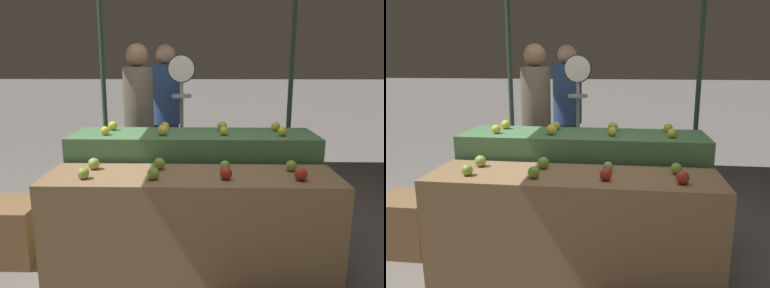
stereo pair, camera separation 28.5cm
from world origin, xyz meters
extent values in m
plane|color=slate|center=(0.00, 0.00, 0.00)|extent=(60.00, 60.00, 0.00)
cylinder|color=#33513D|center=(-1.37, 3.02, 1.37)|extent=(0.07, 0.07, 2.74)
cylinder|color=#33513D|center=(1.37, 3.02, 1.37)|extent=(0.07, 0.07, 2.74)
cube|color=olive|center=(0.00, 0.00, 0.41)|extent=(2.04, 0.55, 0.82)
cube|color=#4C7A4C|center=(0.00, 0.60, 0.50)|extent=(2.04, 0.55, 0.99)
sphere|color=#84AD3D|center=(-0.72, -0.12, 0.86)|extent=(0.08, 0.08, 0.08)
sphere|color=#7AA338|center=(-0.25, -0.12, 0.86)|extent=(0.08, 0.08, 0.08)
sphere|color=#AD281E|center=(0.23, -0.11, 0.86)|extent=(0.08, 0.08, 0.08)
sphere|color=#B72D23|center=(0.72, -0.12, 0.86)|extent=(0.09, 0.09, 0.09)
sphere|color=#8EB247|center=(-0.71, 0.11, 0.86)|extent=(0.09, 0.09, 0.09)
sphere|color=#7AA338|center=(-0.24, 0.12, 0.86)|extent=(0.09, 0.09, 0.09)
sphere|color=#8EB247|center=(0.24, 0.10, 0.85)|extent=(0.07, 0.07, 0.07)
sphere|color=#84AD3D|center=(0.71, 0.10, 0.86)|extent=(0.08, 0.08, 0.08)
sphere|color=gold|center=(-0.72, 0.49, 1.03)|extent=(0.07, 0.07, 0.07)
sphere|color=yellow|center=(-0.25, 0.50, 1.04)|extent=(0.09, 0.09, 0.09)
sphere|color=gold|center=(0.25, 0.50, 1.03)|extent=(0.07, 0.07, 0.07)
sphere|color=gold|center=(0.72, 0.49, 1.03)|extent=(0.07, 0.07, 0.07)
sphere|color=gold|center=(-0.71, 0.72, 1.03)|extent=(0.08, 0.08, 0.08)
sphere|color=gold|center=(-0.25, 0.71, 1.03)|extent=(0.07, 0.07, 0.07)
sphere|color=gold|center=(0.25, 0.71, 1.04)|extent=(0.08, 0.08, 0.08)
sphere|color=gold|center=(0.71, 0.71, 1.03)|extent=(0.08, 0.08, 0.08)
cylinder|color=#99999E|center=(-0.13, 1.31, 0.77)|extent=(0.04, 0.04, 1.54)
cylinder|color=black|center=(-0.13, 1.30, 1.51)|extent=(0.28, 0.01, 0.28)
cylinder|color=silver|center=(-0.13, 1.29, 1.51)|extent=(0.26, 0.02, 0.26)
cylinder|color=#99999E|center=(-0.13, 1.29, 1.31)|extent=(0.01, 0.01, 0.14)
cylinder|color=#99999E|center=(-0.13, 1.29, 1.24)|extent=(0.20, 0.20, 0.03)
cube|color=#2D2D38|center=(-0.58, 1.36, 0.41)|extent=(0.27, 0.22, 0.82)
cylinder|color=#756656|center=(-0.58, 1.36, 1.17)|extent=(0.40, 0.40, 0.71)
sphere|color=#936B51|center=(-0.58, 1.36, 1.64)|extent=(0.23, 0.23, 0.23)
cube|color=#2D2D38|center=(-0.36, 2.10, 0.41)|extent=(0.30, 0.23, 0.83)
cylinder|color=#2D4C84|center=(-0.36, 2.10, 1.19)|extent=(0.44, 0.44, 0.72)
sphere|color=tan|center=(-0.36, 2.10, 1.66)|extent=(0.23, 0.23, 0.23)
cube|color=olive|center=(-1.48, 0.31, 0.24)|extent=(0.47, 0.47, 0.47)
camera|label=1|loc=(0.06, -2.49, 1.59)|focal=35.00mm
camera|label=2|loc=(0.34, -2.47, 1.59)|focal=35.00mm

